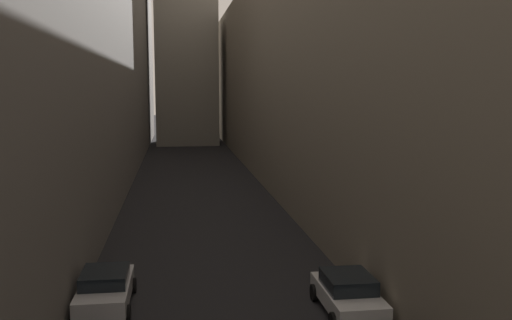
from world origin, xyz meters
name	(u,v)px	position (x,y,z in m)	size (l,w,h in m)	color
ground_plane	(198,190)	(0.00, 48.00, 0.00)	(264.00, 264.00, 0.00)	black
building_block_left	(53,33)	(-11.10, 50.00, 12.48)	(11.20, 108.00, 24.96)	slate
building_block_right	(321,73)	(10.54, 50.00, 9.46)	(10.08, 108.00, 18.93)	#756B5B
parked_car_left_far	(105,288)	(-4.40, 24.11, 0.75)	(2.03, 4.19, 1.44)	#B7B7BC
parked_car_right_far	(348,293)	(4.40, 22.29, 0.77)	(2.03, 4.04, 1.47)	silver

